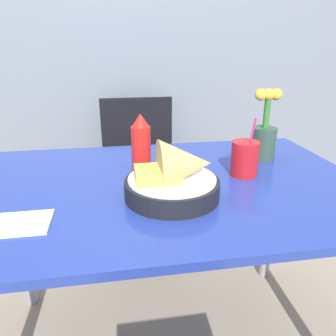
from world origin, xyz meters
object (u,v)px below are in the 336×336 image
Objects in this scene: food_basket at (177,178)px; flower_vase at (264,134)px; drink_cup at (245,160)px; ketchup_bottle at (141,143)px; chair_far_window at (139,163)px.

flower_vase reaches higher than food_basket.
drink_cup is 0.20m from flower_vase.
food_basket is at bearing -145.04° from flower_vase.
flower_vase is at bearing 3.70° from ketchup_bottle.
ketchup_bottle is 0.74× the size of flower_vase.
drink_cup is (0.33, -0.11, -0.04)m from ketchup_bottle.
flower_vase is at bearing 34.96° from food_basket.
flower_vase is at bearing -55.93° from chair_far_window.
drink_cup is at bearing -18.09° from ketchup_bottle.
ketchup_bottle is at bearing 161.91° from drink_cup.
food_basket is 1.35× the size of drink_cup.
chair_far_window is 3.24× the size of flower_vase.
chair_far_window is 3.17× the size of food_basket.
flower_vase is (0.46, 0.03, 0.00)m from ketchup_bottle.
drink_cup is (0.29, -0.77, 0.27)m from chair_far_window.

